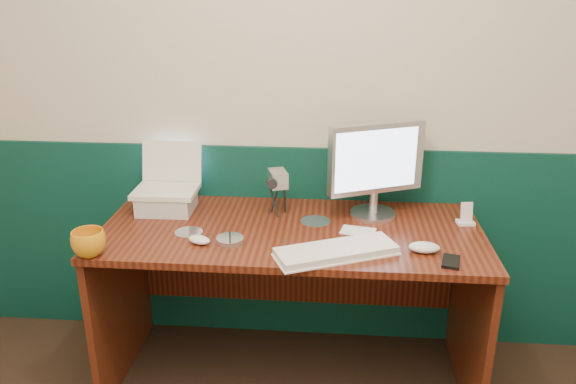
# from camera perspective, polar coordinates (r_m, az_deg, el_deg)

# --- Properties ---
(back_wall) EXTENTS (3.50, 0.04, 2.50)m
(back_wall) POSITION_cam_1_polar(r_m,az_deg,el_deg) (2.56, 2.61, 9.94)
(back_wall) COLOR beige
(back_wall) RESTS_ON ground
(wainscot) EXTENTS (3.48, 0.02, 1.00)m
(wainscot) POSITION_cam_1_polar(r_m,az_deg,el_deg) (2.79, 2.35, -5.44)
(wainscot) COLOR #07302A
(wainscot) RESTS_ON ground
(desk) EXTENTS (1.60, 0.70, 0.75)m
(desk) POSITION_cam_1_polar(r_m,az_deg,el_deg) (2.54, 0.30, -11.46)
(desk) COLOR #3E120B
(desk) RESTS_ON ground
(laptop_riser) EXTENTS (0.24, 0.21, 0.08)m
(laptop_riser) POSITION_cam_1_polar(r_m,az_deg,el_deg) (2.59, -12.21, -1.00)
(laptop_riser) COLOR silver
(laptop_riser) RESTS_ON desk
(laptop) EXTENTS (0.28, 0.22, 0.23)m
(laptop) POSITION_cam_1_polar(r_m,az_deg,el_deg) (2.54, -12.47, 2.30)
(laptop) COLOR silver
(laptop) RESTS_ON laptop_riser
(monitor) EXTENTS (0.44, 0.29, 0.43)m
(monitor) POSITION_cam_1_polar(r_m,az_deg,el_deg) (2.44, 8.87, 2.25)
(monitor) COLOR silver
(monitor) RESTS_ON desk
(keyboard) EXTENTS (0.48, 0.33, 0.03)m
(keyboard) POSITION_cam_1_polar(r_m,az_deg,el_deg) (2.14, 4.92, -6.09)
(keyboard) COLOR white
(keyboard) RESTS_ON desk
(mouse_right) EXTENTS (0.12, 0.07, 0.04)m
(mouse_right) POSITION_cam_1_polar(r_m,az_deg,el_deg) (2.22, 13.68, -5.48)
(mouse_right) COLOR white
(mouse_right) RESTS_ON desk
(mouse_left) EXTENTS (0.11, 0.09, 0.03)m
(mouse_left) POSITION_cam_1_polar(r_m,az_deg,el_deg) (2.25, -9.01, -4.81)
(mouse_left) COLOR white
(mouse_left) RESTS_ON desk
(mug) EXTENTS (0.16, 0.16, 0.10)m
(mug) POSITION_cam_1_polar(r_m,az_deg,el_deg) (2.25, -19.59, -4.91)
(mug) COLOR orange
(mug) RESTS_ON desk
(camcorder) EXTENTS (0.12, 0.15, 0.20)m
(camcorder) POSITION_cam_1_polar(r_m,az_deg,el_deg) (2.47, -1.02, -0.15)
(camcorder) COLOR #BCBBC1
(camcorder) RESTS_ON desk
(cd_spindle) EXTENTS (0.11, 0.11, 0.02)m
(cd_spindle) POSITION_cam_1_polar(r_m,az_deg,el_deg) (2.24, -5.91, -4.90)
(cd_spindle) COLOR #ADB5BD
(cd_spindle) RESTS_ON desk
(cd_loose_a) EXTENTS (0.12, 0.12, 0.00)m
(cd_loose_a) POSITION_cam_1_polar(r_m,az_deg,el_deg) (2.37, -10.06, -4.01)
(cd_loose_a) COLOR silver
(cd_loose_a) RESTS_ON desk
(cd_loose_b) EXTENTS (0.13, 0.13, 0.00)m
(cd_loose_b) POSITION_cam_1_polar(r_m,az_deg,el_deg) (2.44, 2.81, -2.96)
(cd_loose_b) COLOR #AFB5BF
(cd_loose_b) RESTS_ON desk
(pen) EXTENTS (0.14, 0.03, 0.01)m
(pen) POSITION_cam_1_polar(r_m,az_deg,el_deg) (2.28, 7.81, -4.76)
(pen) COLOR black
(pen) RESTS_ON desk
(papers) EXTENTS (0.16, 0.12, 0.00)m
(papers) POSITION_cam_1_polar(r_m,az_deg,el_deg) (2.35, 7.12, -3.97)
(papers) COLOR white
(papers) RESTS_ON desk
(dock) EXTENTS (0.08, 0.06, 0.01)m
(dock) POSITION_cam_1_polar(r_m,az_deg,el_deg) (2.52, 17.57, -2.97)
(dock) COLOR white
(dock) RESTS_ON desk
(music_player) EXTENTS (0.05, 0.03, 0.08)m
(music_player) POSITION_cam_1_polar(r_m,az_deg,el_deg) (2.50, 17.69, -1.94)
(music_player) COLOR white
(music_player) RESTS_ON dock
(pda) EXTENTS (0.09, 0.12, 0.01)m
(pda) POSITION_cam_1_polar(r_m,az_deg,el_deg) (2.17, 16.23, -6.81)
(pda) COLOR black
(pda) RESTS_ON desk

